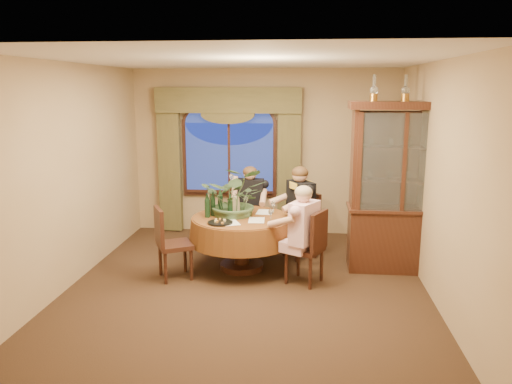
# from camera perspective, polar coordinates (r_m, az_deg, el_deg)

# --- Properties ---
(floor) EXTENTS (5.00, 5.00, 0.00)m
(floor) POSITION_cam_1_polar(r_m,az_deg,el_deg) (6.48, -0.99, -10.71)
(floor) COLOR black
(floor) RESTS_ON ground
(wall_back) EXTENTS (4.50, 0.00, 4.50)m
(wall_back) POSITION_cam_1_polar(r_m,az_deg,el_deg) (8.54, 0.98, 4.54)
(wall_back) COLOR #A0835A
(wall_back) RESTS_ON ground
(wall_right) EXTENTS (0.00, 5.00, 5.00)m
(wall_right) POSITION_cam_1_polar(r_m,az_deg,el_deg) (6.23, 19.97, 1.08)
(wall_right) COLOR #A0835A
(wall_right) RESTS_ON ground
(ceiling) EXTENTS (5.00, 5.00, 0.00)m
(ceiling) POSITION_cam_1_polar(r_m,az_deg,el_deg) (5.99, -1.09, 14.84)
(ceiling) COLOR white
(ceiling) RESTS_ON wall_back
(window) EXTENTS (1.62, 0.10, 1.32)m
(window) POSITION_cam_1_polar(r_m,az_deg,el_deg) (8.56, -3.08, 3.87)
(window) COLOR navy
(window) RESTS_ON wall_back
(arched_transom) EXTENTS (1.60, 0.06, 0.44)m
(arched_transom) POSITION_cam_1_polar(r_m,az_deg,el_deg) (8.49, -3.14, 9.09)
(arched_transom) COLOR navy
(arched_transom) RESTS_ON wall_back
(drapery_left) EXTENTS (0.38, 0.14, 2.32)m
(drapery_left) POSITION_cam_1_polar(r_m,az_deg,el_deg) (8.75, -9.81, 3.09)
(drapery_left) COLOR #4E4827
(drapery_left) RESTS_ON floor
(drapery_right) EXTENTS (0.38, 0.14, 2.32)m
(drapery_right) POSITION_cam_1_polar(r_m,az_deg,el_deg) (8.43, 3.82, 2.91)
(drapery_right) COLOR #4E4827
(drapery_right) RESTS_ON floor
(swag_valance) EXTENTS (2.45, 0.16, 0.42)m
(swag_valance) POSITION_cam_1_polar(r_m,az_deg,el_deg) (8.40, -3.24, 10.42)
(swag_valance) COLOR #4E4827
(swag_valance) RESTS_ON wall_back
(dining_table) EXTENTS (1.93, 1.93, 0.75)m
(dining_table) POSITION_cam_1_polar(r_m,az_deg,el_deg) (6.96, -1.65, -5.81)
(dining_table) COLOR maroon
(dining_table) RESTS_ON floor
(china_cabinet) EXTENTS (1.43, 0.56, 2.31)m
(china_cabinet) POSITION_cam_1_polar(r_m,az_deg,el_deg) (7.01, 16.09, 0.43)
(china_cabinet) COLOR #32170E
(china_cabinet) RESTS_ON floor
(oil_lamp_left) EXTENTS (0.11, 0.11, 0.34)m
(oil_lamp_left) POSITION_cam_1_polar(r_m,az_deg,el_deg) (6.82, 13.35, 11.49)
(oil_lamp_left) COLOR #A5722D
(oil_lamp_left) RESTS_ON china_cabinet
(oil_lamp_center) EXTENTS (0.11, 0.11, 0.34)m
(oil_lamp_center) POSITION_cam_1_polar(r_m,az_deg,el_deg) (6.88, 16.73, 11.32)
(oil_lamp_center) COLOR #A5722D
(oil_lamp_center) RESTS_ON china_cabinet
(oil_lamp_right) EXTENTS (0.11, 0.11, 0.34)m
(oil_lamp_right) POSITION_cam_1_polar(r_m,az_deg,el_deg) (6.96, 20.04, 11.11)
(oil_lamp_right) COLOR #A5722D
(oil_lamp_right) RESTS_ON china_cabinet
(chair_right) EXTENTS (0.56, 0.56, 0.96)m
(chair_right) POSITION_cam_1_polar(r_m,az_deg,el_deg) (6.47, 5.55, -6.27)
(chair_right) COLOR black
(chair_right) RESTS_ON floor
(chair_back_right) EXTENTS (0.59, 0.59, 0.96)m
(chair_back_right) POSITION_cam_1_polar(r_m,az_deg,el_deg) (7.43, 5.04, -3.86)
(chair_back_right) COLOR black
(chair_back_right) RESTS_ON floor
(chair_back) EXTENTS (0.47, 0.47, 0.96)m
(chair_back) POSITION_cam_1_polar(r_m,az_deg,el_deg) (7.89, -1.67, -2.89)
(chair_back) COLOR black
(chair_back) RESTS_ON floor
(chair_front_left) EXTENTS (0.57, 0.57, 0.96)m
(chair_front_left) POSITION_cam_1_polar(r_m,az_deg,el_deg) (6.68, -9.25, -5.79)
(chair_front_left) COLOR black
(chair_front_left) RESTS_ON floor
(person_pink) EXTENTS (0.60, 0.62, 1.30)m
(person_pink) POSITION_cam_1_polar(r_m,az_deg,el_deg) (6.34, 5.51, -5.03)
(person_pink) COLOR beige
(person_pink) RESTS_ON floor
(person_back) EXTENTS (0.47, 0.43, 1.30)m
(person_back) POSITION_cam_1_polar(r_m,az_deg,el_deg) (7.81, -0.66, -1.73)
(person_back) COLOR black
(person_back) RESTS_ON floor
(person_scarf) EXTENTS (0.65, 0.66, 1.39)m
(person_scarf) POSITION_cam_1_polar(r_m,az_deg,el_deg) (7.26, 5.10, -2.47)
(person_scarf) COLOR black
(person_scarf) RESTS_ON floor
(stoneware_vase) EXTENTS (0.14, 0.14, 0.26)m
(stoneware_vase) POSITION_cam_1_polar(r_m,az_deg,el_deg) (6.94, -2.37, -1.54)
(stoneware_vase) COLOR #9E8B65
(stoneware_vase) RESTS_ON dining_table
(centerpiece_plant) EXTENTS (0.90, 1.00, 0.78)m
(centerpiece_plant) POSITION_cam_1_polar(r_m,az_deg,el_deg) (6.83, -2.31, 2.17)
(centerpiece_plant) COLOR #3C5634
(centerpiece_plant) RESTS_ON dining_table
(olive_bowl) EXTENTS (0.14, 0.14, 0.05)m
(olive_bowl) POSITION_cam_1_polar(r_m,az_deg,el_deg) (6.80, -1.58, -2.75)
(olive_bowl) COLOR #475228
(olive_bowl) RESTS_ON dining_table
(cheese_platter) EXTENTS (0.33, 0.33, 0.02)m
(cheese_platter) POSITION_cam_1_polar(r_m,az_deg,el_deg) (6.52, -4.12, -3.51)
(cheese_platter) COLOR black
(cheese_platter) RESTS_ON dining_table
(wine_bottle_0) EXTENTS (0.07, 0.07, 0.33)m
(wine_bottle_0) POSITION_cam_1_polar(r_m,az_deg,el_deg) (6.90, -4.96, -1.37)
(wine_bottle_0) COLOR black
(wine_bottle_0) RESTS_ON dining_table
(wine_bottle_1) EXTENTS (0.07, 0.07, 0.33)m
(wine_bottle_1) POSITION_cam_1_polar(r_m,az_deg,el_deg) (6.75, -2.96, -1.63)
(wine_bottle_1) COLOR black
(wine_bottle_1) RESTS_ON dining_table
(wine_bottle_2) EXTENTS (0.07, 0.07, 0.33)m
(wine_bottle_2) POSITION_cam_1_polar(r_m,az_deg,el_deg) (7.07, -4.10, -1.03)
(wine_bottle_2) COLOR black
(wine_bottle_2) RESTS_ON dining_table
(wine_bottle_3) EXTENTS (0.07, 0.07, 0.33)m
(wine_bottle_3) POSITION_cam_1_polar(r_m,az_deg,el_deg) (6.99, -5.40, -1.20)
(wine_bottle_3) COLOR tan
(wine_bottle_3) RESTS_ON dining_table
(wine_bottle_4) EXTENTS (0.07, 0.07, 0.33)m
(wine_bottle_4) POSITION_cam_1_polar(r_m,az_deg,el_deg) (6.82, -5.59, -1.54)
(wine_bottle_4) COLOR black
(wine_bottle_4) RESTS_ON dining_table
(tasting_paper_0) EXTENTS (0.23, 0.31, 0.00)m
(tasting_paper_0) POSITION_cam_1_polar(r_m,az_deg,el_deg) (6.66, 0.07, -3.24)
(tasting_paper_0) COLOR white
(tasting_paper_0) RESTS_ON dining_table
(tasting_paper_1) EXTENTS (0.23, 0.31, 0.00)m
(tasting_paper_1) POSITION_cam_1_polar(r_m,az_deg,el_deg) (7.09, 0.96, -2.30)
(tasting_paper_1) COLOR white
(tasting_paper_1) RESTS_ON dining_table
(tasting_paper_2) EXTENTS (0.31, 0.36, 0.00)m
(tasting_paper_2) POSITION_cam_1_polar(r_m,az_deg,el_deg) (6.55, -2.96, -3.52)
(tasting_paper_2) COLOR white
(tasting_paper_2) RESTS_ON dining_table
(wine_glass_person_pink) EXTENTS (0.07, 0.07, 0.18)m
(wine_glass_person_pink) POSITION_cam_1_polar(r_m,az_deg,el_deg) (6.56, 1.69, -2.70)
(wine_glass_person_pink) COLOR silver
(wine_glass_person_pink) RESTS_ON dining_table
(wine_glass_person_back) EXTENTS (0.07, 0.07, 0.18)m
(wine_glass_person_back) POSITION_cam_1_polar(r_m,az_deg,el_deg) (7.30, -1.13, -1.18)
(wine_glass_person_back) COLOR silver
(wine_glass_person_back) RESTS_ON dining_table
(wine_glass_person_scarf) EXTENTS (0.07, 0.07, 0.18)m
(wine_glass_person_scarf) POSITION_cam_1_polar(r_m,az_deg,el_deg) (7.03, 1.99, -1.71)
(wine_glass_person_scarf) COLOR silver
(wine_glass_person_scarf) RESTS_ON dining_table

